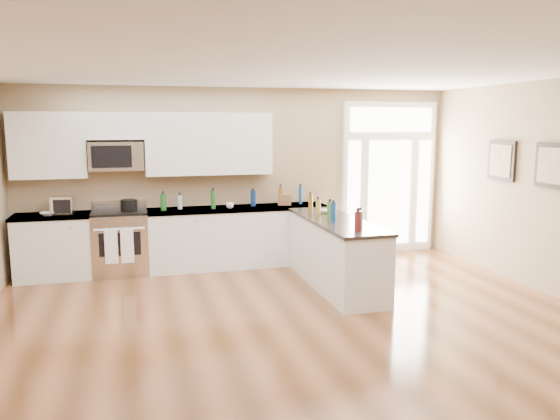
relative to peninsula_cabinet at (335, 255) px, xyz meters
The scene contains 20 objects.
ground 2.46m from the peninsula_cabinet, 112.44° to the right, with size 8.00×8.00×0.00m, color #593319.
room_shell 2.74m from the peninsula_cabinet, 112.44° to the right, with size 8.00×8.00×8.00m.
back_cabinet_left 4.06m from the peninsula_cabinet, 159.09° to the left, with size 1.10×0.66×0.94m.
back_cabinet_right 1.81m from the peninsula_cabinet, 126.68° to the left, with size 2.85×0.66×0.94m.
peninsula_cabinet is the anchor object (origin of this frame).
upper_cabinet_left 4.39m from the peninsula_cabinet, 157.26° to the left, with size 1.04×0.33×0.95m, color silver.
upper_cabinet_right 2.65m from the peninsula_cabinet, 133.15° to the left, with size 1.94×0.33×0.95m, color silver.
upper_cabinet_short 3.73m from the peninsula_cabinet, 150.98° to the left, with size 0.82×0.33×0.40m, color silver.
microwave 3.53m from the peninsula_cabinet, 151.57° to the left, with size 0.78×0.41×0.42m.
entry_door 2.52m from the peninsula_cabinet, 46.51° to the left, with size 1.70×0.10×2.60m.
wall_art_near 2.84m from the peninsula_cabinet, ahead, with size 0.05×0.58×0.58m.
wall_art_far 3.02m from the peninsula_cabinet, 22.25° to the right, with size 0.05×0.58×0.58m.
kitchen_range 3.22m from the peninsula_cabinet, 153.22° to the left, with size 0.80×0.71×1.08m.
stockpot 3.15m from the peninsula_cabinet, 152.10° to the left, with size 0.24×0.24×0.19m, color black.
toaster_oven 3.98m from the peninsula_cabinet, 158.23° to the left, with size 0.30×0.24×0.26m, color silver.
cardboard_box 1.64m from the peninsula_cabinet, 101.63° to the left, with size 0.21×0.15×0.17m, color brown.
bowl_left 4.12m from the peninsula_cabinet, 160.37° to the left, with size 0.20×0.20×0.05m, color white.
bowl_peninsula 0.77m from the peninsula_cabinet, 85.41° to the left, with size 0.16×0.16×0.05m, color white.
cup_counter 1.91m from the peninsula_cabinet, 132.11° to the left, with size 0.12×0.12×0.09m, color white.
counter_bottles 1.14m from the peninsula_cabinet, 132.28° to the left, with size 2.42×2.46×0.30m.
Camera 1 is at (-1.74, -4.63, 2.22)m, focal length 35.00 mm.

